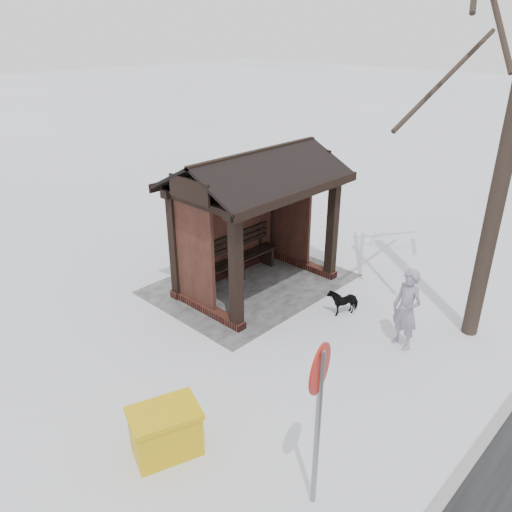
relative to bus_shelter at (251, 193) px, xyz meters
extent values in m
plane|color=white|center=(0.00, 0.16, -2.17)|extent=(120.00, 120.00, 0.00)
cube|color=gray|center=(0.00, 5.66, -2.16)|extent=(120.00, 0.15, 0.06)
cube|color=gray|center=(0.00, -0.04, -2.16)|extent=(4.20, 3.20, 0.02)
cube|color=#351413|center=(0.00, -0.74, -2.09)|extent=(3.30, 0.22, 0.16)
cube|color=#351413|center=(-1.50, 0.16, -2.09)|extent=(0.22, 2.10, 0.16)
cube|color=#351413|center=(1.50, 0.16, -2.09)|extent=(0.22, 2.10, 0.16)
cube|color=black|center=(-1.50, 1.06, -1.02)|extent=(0.20, 0.20, 2.30)
cube|color=black|center=(1.50, 1.06, -1.02)|extent=(0.20, 0.20, 2.30)
cube|color=black|center=(-1.50, -0.74, -1.02)|extent=(0.20, 0.20, 2.30)
cube|color=black|center=(1.50, -0.74, -1.02)|extent=(0.20, 0.20, 2.30)
cube|color=black|center=(0.00, -0.74, -0.94)|extent=(2.80, 0.08, 2.14)
cube|color=black|center=(-1.50, -0.16, -0.94)|extent=(0.08, 1.17, 2.14)
cube|color=black|center=(1.50, -0.16, -0.94)|extent=(0.08, 1.17, 2.14)
cube|color=black|center=(0.00, 1.06, 0.19)|extent=(3.40, 0.20, 0.18)
cube|color=black|center=(0.00, -0.74, 0.19)|extent=(3.40, 0.20, 0.18)
imported|color=gray|center=(-0.19, 3.65, -1.40)|extent=(0.49, 0.63, 1.53)
imported|color=black|center=(-0.42, 2.18, -1.90)|extent=(0.70, 0.52, 0.54)
cube|color=gold|center=(4.31, 2.56, -1.85)|extent=(1.03, 0.85, 0.63)
cube|color=gold|center=(4.31, 2.56, -1.49)|extent=(1.09, 0.91, 0.08)
cylinder|color=gray|center=(3.55, 4.49, -1.05)|extent=(0.07, 0.07, 2.24)
cylinder|color=#B4160C|center=(3.55, 4.47, -0.17)|extent=(0.57, 0.19, 0.58)
cylinder|color=white|center=(3.55, 4.45, -0.17)|extent=(0.44, 0.15, 0.45)
camera|label=1|loc=(7.16, 6.98, 3.17)|focal=35.00mm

